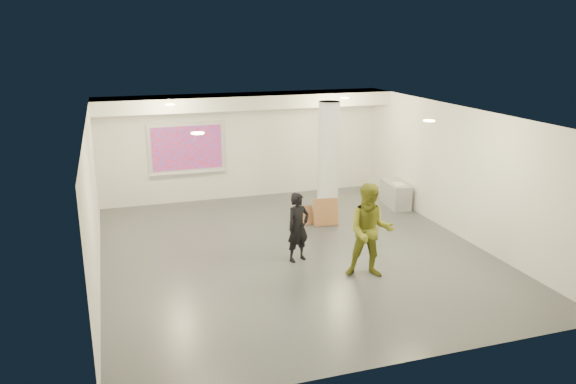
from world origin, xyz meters
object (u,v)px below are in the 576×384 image
object	(u,v)px
column	(328,162)
projection_screen	(187,149)
credenza	(395,194)
man	(370,231)
woman	(298,227)

from	to	relation	value
column	projection_screen	xyz separation A→B (m)	(-3.10, 2.65, 0.03)
projection_screen	credenza	world-z (taller)	projection_screen
projection_screen	column	bearing A→B (deg)	-40.56
column	credenza	xyz separation A→B (m)	(2.22, 0.54, -1.17)
credenza	man	xyz separation A→B (m)	(-2.71, -3.94, 0.60)
woman	man	bearing A→B (deg)	-66.36
projection_screen	credenza	distance (m)	5.85
projection_screen	man	distance (m)	6.62
woman	man	size ratio (longest dim) A/B	0.78
column	man	size ratio (longest dim) A/B	1.61
column	woman	distance (m)	2.84
column	projection_screen	distance (m)	4.08
column	projection_screen	size ratio (longest dim) A/B	1.43
woman	projection_screen	bearing A→B (deg)	88.49
column	projection_screen	bearing A→B (deg)	139.44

